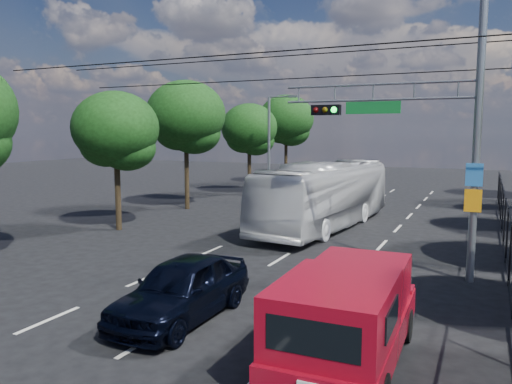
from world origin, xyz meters
The scene contains 14 objects.
ground centered at (0.00, 0.00, 0.00)m, with size 120.00×120.00×0.00m, color black.
lane_markings centered at (0.00, 14.00, 0.01)m, with size 6.12×38.00×0.01m.
signal_mast centered at (5.28, 7.99, 5.24)m, with size 6.43×0.39×9.50m.
streetlight_left centered at (-6.33, 22.00, 3.94)m, with size 2.09×0.22×7.08m.
utility_wires centered at (0.00, 8.83, 7.23)m, with size 22.00×5.04×0.74m.
fence_right centered at (7.60, 12.17, 1.03)m, with size 0.06×34.03×2.00m.
tree_left_b centered at (-9.18, 10.02, 4.58)m, with size 4.08×4.08×6.63m.
tree_left_c centered at (-9.78, 17.02, 5.40)m, with size 4.80×4.80×7.80m.
tree_left_d centered at (-9.38, 25.02, 4.72)m, with size 4.20×4.20×6.83m.
tree_left_e centered at (-9.58, 33.02, 5.53)m, with size 4.92×4.92×7.99m.
red_pickup centered at (4.45, 0.72, 1.10)m, with size 2.16×5.59×2.06m.
navy_hatchback centered at (0.00, 1.51, 0.79)m, with size 1.86×4.63×1.58m, color black.
white_bus centered at (-0.34, 14.80, 1.62)m, with size 2.72×11.64×3.24m, color silver.
white_van centered at (-3.00, 19.77, 0.77)m, with size 1.63×4.68×1.54m, color silver.
Camera 1 is at (6.82, -8.74, 4.70)m, focal length 35.00 mm.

